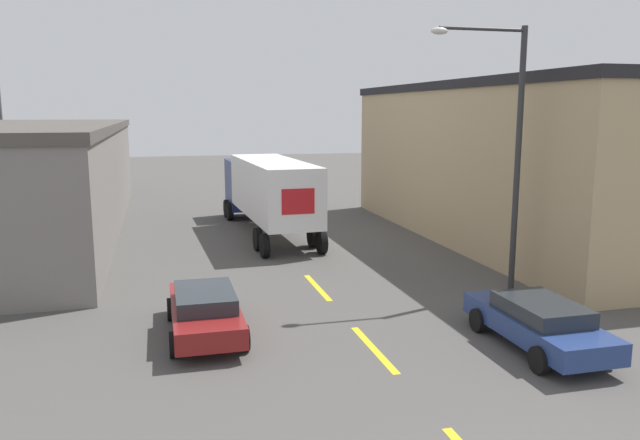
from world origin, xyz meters
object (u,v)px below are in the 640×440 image
object	(u,v)px
parked_car_right_near	(538,322)
street_lamp	(508,140)
parked_car_left_far	(205,310)
semi_truck	(267,188)

from	to	relation	value
parked_car_right_near	street_lamp	bearing A→B (deg)	69.55
parked_car_left_far	street_lamp	size ratio (longest dim) A/B	0.54
street_lamp	parked_car_left_far	bearing A→B (deg)	-170.26
parked_car_left_far	street_lamp	xyz separation A→B (m)	(10.05, 1.73, 4.40)
semi_truck	parked_car_left_far	world-z (taller)	semi_truck
semi_truck	parked_car_left_far	bearing A→B (deg)	-108.85
parked_car_left_far	parked_car_right_near	bearing A→B (deg)	-20.95
parked_car_right_near	street_lamp	distance (m)	6.82
parked_car_left_far	street_lamp	world-z (taller)	street_lamp
semi_truck	parked_car_right_near	size ratio (longest dim) A/B	2.64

